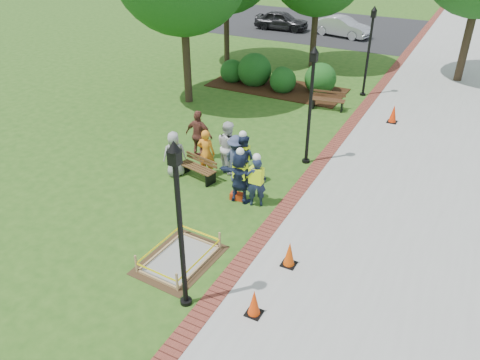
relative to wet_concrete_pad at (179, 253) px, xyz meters
The scene contains 30 objects.
ground 1.80m from the wet_concrete_pad, 98.00° to the left, with size 100.00×100.00×0.00m, color #285116.
sidewalk 12.70m from the wet_concrete_pad, 68.02° to the left, with size 6.00×60.00×0.02m, color #9E9E99.
brick_edging 11.87m from the wet_concrete_pad, 82.73° to the left, with size 0.50×60.00×0.03m, color maroon.
mulch_bed 14.15m from the wet_concrete_pad, 103.27° to the left, with size 7.00×3.00×0.05m, color #381E0F.
parking_lot 28.77m from the wet_concrete_pad, 90.50° to the left, with size 36.00×12.00×0.01m, color black.
wet_concrete_pad is the anchor object (origin of this frame).
bench_near 4.33m from the wet_concrete_pad, 115.71° to the left, with size 1.48×0.76×0.77m.
bench_far 12.15m from the wet_concrete_pad, 89.79° to the left, with size 1.56×0.71×0.81m.
cone_front 2.71m from the wet_concrete_pad, 17.33° to the right, with size 0.37×0.37×0.72m.
cone_back 2.89m from the wet_concrete_pad, 23.62° to the left, with size 0.38×0.38×0.74m.
cone_far 12.33m from the wet_concrete_pad, 75.76° to the left, with size 0.41×0.41×0.81m.
toolbox 3.36m from the wet_concrete_pad, 90.95° to the left, with size 0.44×0.24×0.22m, color red.
lamp_near 2.75m from the wet_concrete_pad, 50.82° to the right, with size 0.28×0.28×4.26m.
lamp_mid 7.20m from the wet_concrete_pad, 81.59° to the left, with size 0.28×0.28×4.26m.
lamp_far 14.97m from the wet_concrete_pad, 86.12° to the left, with size 0.28×0.28×4.26m.
shrub_a 14.85m from the wet_concrete_pad, 113.04° to the left, with size 1.27×1.27×1.27m, color #134415.
shrub_b 14.50m from the wet_concrete_pad, 108.22° to the left, with size 1.77×1.77×1.77m, color #134415.
shrub_c 13.71m from the wet_concrete_pad, 101.65° to the left, with size 1.33×1.33×1.33m, color #134415.
shrub_d 14.30m from the wet_concrete_pad, 94.36° to the left, with size 1.59×1.59×1.59m, color #134415.
shrub_e 14.81m from the wet_concrete_pad, 102.68° to the left, with size 1.02×1.02×1.02m, color #134415.
casual_person_a 4.68m from the wet_concrete_pad, 125.57° to the left, with size 0.60×0.60×1.61m.
casual_person_b 4.64m from the wet_concrete_pad, 112.04° to the left, with size 0.60×0.44×1.72m.
casual_person_c 5.13m from the wet_concrete_pad, 103.94° to the left, with size 0.71×0.64×1.86m.
casual_person_d 5.88m from the wet_concrete_pad, 116.54° to the left, with size 0.61×0.39×1.88m.
casual_person_e 4.42m from the wet_concrete_pad, 97.74° to the left, with size 0.65×0.56×1.72m.
hivis_worker_a 3.41m from the wet_concrete_pad, 88.79° to the left, with size 0.56×0.37×1.88m.
hivis_worker_b 3.47m from the wet_concrete_pad, 79.61° to the left, with size 0.63×0.55×1.81m.
hivis_worker_c 4.45m from the wet_concrete_pad, 94.93° to the left, with size 0.59×0.40×1.93m.
parked_car_a 27.44m from the wet_concrete_pad, 107.60° to the left, with size 4.63×2.01×1.51m, color black.
parked_car_b 26.47m from the wet_concrete_pad, 97.80° to the left, with size 4.55×1.98×1.48m, color #B5B5BA.
Camera 1 is at (6.13, -9.59, 8.12)m, focal length 35.00 mm.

